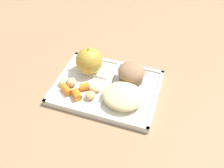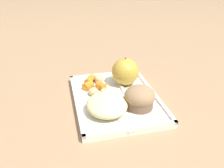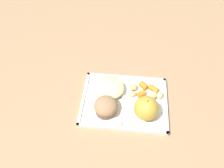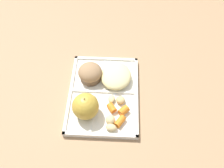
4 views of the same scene
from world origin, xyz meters
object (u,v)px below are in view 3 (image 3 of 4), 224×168
Objects in this scene: bran_muffin at (105,107)px; plastic_fork at (101,95)px; green_apple at (145,108)px; lunch_tray at (124,102)px.

bran_muffin is 0.49× the size of plastic_fork.
plastic_fork is at bearing -71.36° from bran_muffin.
green_apple is 0.18m from plastic_fork.
lunch_tray is 3.49× the size of green_apple.
bran_muffin is 0.08m from plastic_fork.
lunch_tray is 3.80× the size of bran_muffin.
green_apple is at bearing 157.30° from plastic_fork.
green_apple is (-0.08, 0.05, 0.05)m from lunch_tray.
green_apple reaches higher than bran_muffin.
green_apple reaches higher than lunch_tray.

